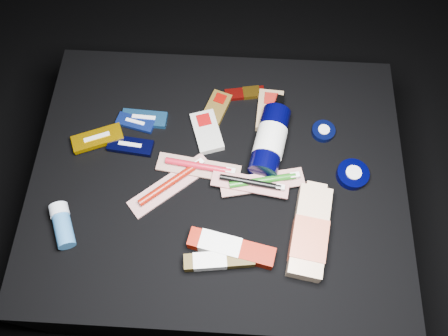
# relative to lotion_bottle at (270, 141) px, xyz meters

# --- Properties ---
(ground) EXTENTS (3.00, 3.00, 0.00)m
(ground) POSITION_rel_lotion_bottle_xyz_m (-0.13, -0.09, -0.44)
(ground) COLOR black
(ground) RESTS_ON ground
(cloth_table) EXTENTS (0.98, 0.78, 0.40)m
(cloth_table) POSITION_rel_lotion_bottle_xyz_m (-0.13, -0.09, -0.24)
(cloth_table) COLOR black
(cloth_table) RESTS_ON ground
(luna_bar_0) EXTENTS (0.13, 0.05, 0.02)m
(luna_bar_0) POSITION_rel_lotion_bottle_xyz_m (-0.35, 0.07, -0.03)
(luna_bar_0) COLOR #225F9E
(luna_bar_0) RESTS_ON cloth_table
(luna_bar_1) EXTENTS (0.11, 0.06, 0.01)m
(luna_bar_1) POSITION_rel_lotion_bottle_xyz_m (-0.37, 0.05, -0.03)
(luna_bar_1) COLOR #17319F
(luna_bar_1) RESTS_ON cloth_table
(luna_bar_2) EXTENTS (0.12, 0.06, 0.02)m
(luna_bar_2) POSITION_rel_lotion_bottle_xyz_m (-0.37, -0.02, -0.03)
(luna_bar_2) COLOR black
(luna_bar_2) RESTS_ON cloth_table
(luna_bar_3) EXTENTS (0.14, 0.10, 0.02)m
(luna_bar_3) POSITION_rel_lotion_bottle_xyz_m (-0.46, -0.01, -0.02)
(luna_bar_3) COLOR #CC9200
(luna_bar_3) RESTS_ON cloth_table
(clif_bar_0) EXTENTS (0.09, 0.11, 0.02)m
(clif_bar_0) POSITION_rel_lotion_bottle_xyz_m (-0.15, 0.12, -0.03)
(clif_bar_0) COLOR #4B3812
(clif_bar_0) RESTS_ON cloth_table
(clif_bar_1) EXTENTS (0.10, 0.14, 0.02)m
(clif_bar_1) POSITION_rel_lotion_bottle_xyz_m (-0.17, 0.04, -0.03)
(clif_bar_1) COLOR #B0B0A8
(clif_bar_1) RESTS_ON cloth_table
(clif_bar_2) EXTENTS (0.08, 0.13, 0.02)m
(clif_bar_2) POSITION_rel_lotion_bottle_xyz_m (0.00, 0.12, -0.03)
(clif_bar_2) COLOR #957751
(clif_bar_2) RESTS_ON cloth_table
(power_bar) EXTENTS (0.12, 0.05, 0.01)m
(power_bar) POSITION_rel_lotion_bottle_xyz_m (-0.06, 0.17, -0.03)
(power_bar) COLOR maroon
(power_bar) RESTS_ON cloth_table
(lotion_bottle) EXTENTS (0.11, 0.25, 0.08)m
(lotion_bottle) POSITION_rel_lotion_bottle_xyz_m (0.00, 0.00, 0.00)
(lotion_bottle) COLOR black
(lotion_bottle) RESTS_ON cloth_table
(cream_tin_upper) EXTENTS (0.06, 0.06, 0.02)m
(cream_tin_upper) POSITION_rel_lotion_bottle_xyz_m (0.15, 0.05, -0.03)
(cream_tin_upper) COLOR black
(cream_tin_upper) RESTS_ON cloth_table
(cream_tin_lower) EXTENTS (0.08, 0.08, 0.03)m
(cream_tin_lower) POSITION_rel_lotion_bottle_xyz_m (0.22, -0.07, -0.03)
(cream_tin_lower) COLOR black
(cream_tin_lower) RESTS_ON cloth_table
(bodywash_bottle) EXTENTS (0.11, 0.25, 0.05)m
(bodywash_bottle) POSITION_rel_lotion_bottle_xyz_m (0.10, -0.24, -0.01)
(bodywash_bottle) COLOR #D9B48F
(bodywash_bottle) RESTS_ON cloth_table
(deodorant_stick) EXTENTS (0.08, 0.12, 0.05)m
(deodorant_stick) POSITION_rel_lotion_bottle_xyz_m (-0.50, -0.25, -0.02)
(deodorant_stick) COLOR #2B6095
(deodorant_stick) RESTS_ON cloth_table
(toothbrush_pack_0) EXTENTS (0.21, 0.19, 0.03)m
(toothbrush_pack_0) POSITION_rel_lotion_bottle_xyz_m (-0.25, -0.12, -0.03)
(toothbrush_pack_0) COLOR silver
(toothbrush_pack_0) RESTS_ON cloth_table
(toothbrush_pack_1) EXTENTS (0.22, 0.08, 0.02)m
(toothbrush_pack_1) POSITION_rel_lotion_bottle_xyz_m (-0.18, -0.08, -0.02)
(toothbrush_pack_1) COLOR #BAB4AD
(toothbrush_pack_1) RESTS_ON cloth_table
(toothbrush_pack_2) EXTENTS (0.22, 0.09, 0.02)m
(toothbrush_pack_2) POSITION_rel_lotion_bottle_xyz_m (-0.01, -0.11, -0.02)
(toothbrush_pack_2) COLOR beige
(toothbrush_pack_2) RESTS_ON cloth_table
(toothbrush_pack_3) EXTENTS (0.20, 0.07, 0.02)m
(toothbrush_pack_3) POSITION_rel_lotion_bottle_xyz_m (-0.05, -0.12, -0.01)
(toothbrush_pack_3) COLOR beige
(toothbrush_pack_3) RESTS_ON cloth_table
(toothpaste_carton_red) EXTENTS (0.21, 0.09, 0.04)m
(toothpaste_carton_red) POSITION_rel_lotion_bottle_xyz_m (-0.10, -0.29, -0.02)
(toothpaste_carton_red) COLOR #800D00
(toothpaste_carton_red) RESTS_ON cloth_table
(toothpaste_carton_green) EXTENTS (0.17, 0.06, 0.03)m
(toothpaste_carton_green) POSITION_rel_lotion_bottle_xyz_m (-0.12, -0.32, -0.02)
(toothpaste_carton_green) COLOR #3B2D0D
(toothpaste_carton_green) RESTS_ON cloth_table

